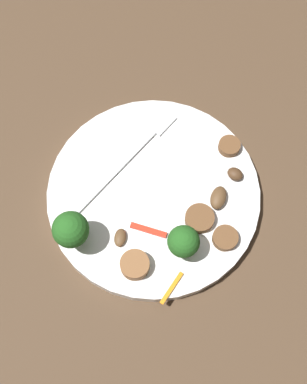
{
  "coord_description": "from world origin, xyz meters",
  "views": [
    {
      "loc": [
        -0.22,
        -0.09,
        0.6
      ],
      "look_at": [
        0.0,
        0.0,
        0.02
      ],
      "focal_mm": 47.19,
      "sensor_mm": 36.0,
      "label": 1
    }
  ],
  "objects": [
    {
      "name": "mushroom_0",
      "position": [
        0.06,
        -0.09,
        0.02
      ],
      "size": [
        0.02,
        0.02,
        0.01
      ],
      "primitive_type": "ellipsoid",
      "rotation": [
        0.0,
        0.0,
        4.49
      ],
      "color": "#4C331E",
      "rests_on": "plate"
    },
    {
      "name": "mushroom_1",
      "position": [
        -0.07,
        0.01,
        0.02
      ],
      "size": [
        0.03,
        0.02,
        0.01
      ],
      "primitive_type": "ellipsoid",
      "rotation": [
        0.0,
        0.0,
        3.38
      ],
      "color": "brown",
      "rests_on": "plate"
    },
    {
      "name": "pepper_strip_1",
      "position": [
        -0.05,
        -0.01,
        0.02
      ],
      "size": [
        0.01,
        0.05,
        0.0
      ],
      "primitive_type": "cube",
      "rotation": [
        0.0,
        0.0,
        1.65
      ],
      "color": "red",
      "rests_on": "plate"
    },
    {
      "name": "fork",
      "position": [
        0.04,
        0.04,
        0.02
      ],
      "size": [
        0.17,
        0.07,
        0.0
      ],
      "rotation": [
        0.0,
        0.0,
        -0.33
      ],
      "color": "silver",
      "rests_on": "plate"
    },
    {
      "name": "ground_plane",
      "position": [
        0.0,
        0.0,
        0.0
      ],
      "size": [
        1.4,
        1.4,
        0.0
      ],
      "primitive_type": "plane",
      "color": "#4C3826"
    },
    {
      "name": "sausage_slice_1",
      "position": [
        -0.01,
        -0.06,
        0.02
      ],
      "size": [
        0.05,
        0.05,
        0.01
      ],
      "primitive_type": "cylinder",
      "rotation": [
        0.0,
        0.0,
        2.77
      ],
      "color": "brown",
      "rests_on": "plate"
    },
    {
      "name": "sausage_slice_2",
      "position": [
        -0.02,
        -0.1,
        0.02
      ],
      "size": [
        0.04,
        0.04,
        0.01
      ],
      "primitive_type": "cylinder",
      "rotation": [
        0.0,
        0.0,
        1.39
      ],
      "color": "brown",
      "rests_on": "plate"
    },
    {
      "name": "mushroom_2",
      "position": [
        0.02,
        -0.08,
        0.02
      ],
      "size": [
        0.03,
        0.02,
        0.01
      ],
      "primitive_type": "ellipsoid",
      "rotation": [
        0.0,
        0.0,
        0.07
      ],
      "color": "brown",
      "rests_on": "plate"
    },
    {
      "name": "broccoli_floret_0",
      "position": [
        -0.05,
        -0.06,
        0.05
      ],
      "size": [
        0.04,
        0.04,
        0.05
      ],
      "color": "#296420",
      "rests_on": "plate"
    },
    {
      "name": "pepper_strip_0",
      "position": [
        -0.1,
        -0.06,
        0.02
      ],
      "size": [
        0.04,
        0.01,
        0.0
      ],
      "primitive_type": "cube",
      "rotation": [
        0.0,
        0.0,
        2.93
      ],
      "color": "orange",
      "rests_on": "plate"
    },
    {
      "name": "sausage_slice_3",
      "position": [
        0.09,
        -0.07,
        0.02
      ],
      "size": [
        0.04,
        0.04,
        0.01
      ],
      "primitive_type": "cylinder",
      "rotation": [
        0.0,
        0.0,
        2.25
      ],
      "color": "brown",
      "rests_on": "plate"
    },
    {
      "name": "sausage_slice_0",
      "position": [
        -0.1,
        -0.01,
        0.03
      ],
      "size": [
        0.05,
        0.05,
        0.02
      ],
      "primitive_type": "cylinder",
      "rotation": [
        0.0,
        0.0,
        0.58
      ],
      "color": "brown",
      "rests_on": "plate"
    },
    {
      "name": "broccoli_floret_1",
      "position": [
        -0.09,
        0.06,
        0.06
      ],
      "size": [
        0.04,
        0.04,
        0.06
      ],
      "color": "#296420",
      "rests_on": "plate"
    },
    {
      "name": "plate",
      "position": [
        0.0,
        0.0,
        0.01
      ],
      "size": [
        0.26,
        0.26,
        0.02
      ],
      "primitive_type": "cylinder",
      "color": "white",
      "rests_on": "ground_plane"
    }
  ]
}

